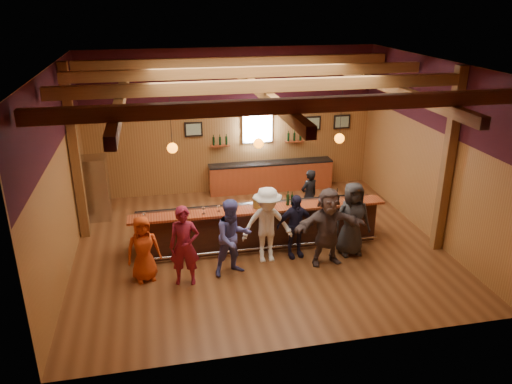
# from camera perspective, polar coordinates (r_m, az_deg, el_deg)

# --- Properties ---
(room) EXTENTS (9.04, 9.00, 4.52)m
(room) POSITION_cam_1_polar(r_m,az_deg,el_deg) (11.65, 0.25, 8.11)
(room) COLOR brown
(room) RESTS_ON ground
(bar_counter) EXTENTS (6.30, 1.07, 1.11)m
(bar_counter) POSITION_cam_1_polar(r_m,az_deg,el_deg) (12.64, 0.21, -3.73)
(bar_counter) COLOR black
(bar_counter) RESTS_ON ground
(back_bar_cabinet) EXTENTS (4.00, 0.52, 0.95)m
(back_bar_cabinet) POSITION_cam_1_polar(r_m,az_deg,el_deg) (16.12, 1.71, 1.82)
(back_bar_cabinet) COLOR maroon
(back_bar_cabinet) RESTS_ON ground
(window) EXTENTS (0.95, 0.09, 0.95)m
(window) POSITION_cam_1_polar(r_m,az_deg,el_deg) (15.78, 0.15, 7.38)
(window) COLOR silver
(window) RESTS_ON room
(framed_pictures) EXTENTS (5.35, 0.05, 0.45)m
(framed_pictures) POSITION_cam_1_polar(r_m,az_deg,el_deg) (15.96, 3.24, 7.69)
(framed_pictures) COLOR black
(framed_pictures) RESTS_ON room
(wine_shelves) EXTENTS (3.00, 0.18, 0.30)m
(wine_shelves) POSITION_cam_1_polar(r_m,az_deg,el_deg) (15.83, 0.20, 5.81)
(wine_shelves) COLOR maroon
(wine_shelves) RESTS_ON room
(pendant_lights) EXTENTS (4.24, 0.24, 1.37)m
(pendant_lights) POSITION_cam_1_polar(r_m,az_deg,el_deg) (11.72, 0.30, 5.65)
(pendant_lights) COLOR black
(pendant_lights) RESTS_ON room
(stainless_fridge) EXTENTS (0.70, 0.70, 1.80)m
(stainless_fridge) POSITION_cam_1_polar(r_m,az_deg,el_deg) (14.63, -17.84, 0.41)
(stainless_fridge) COLOR silver
(stainless_fridge) RESTS_ON ground
(customer_orange) EXTENTS (0.83, 0.63, 1.52)m
(customer_orange) POSITION_cam_1_polar(r_m,az_deg,el_deg) (11.25, -12.75, -6.35)
(customer_orange) COLOR #BB3C11
(customer_orange) RESTS_ON ground
(customer_redvest) EXTENTS (0.72, 0.53, 1.81)m
(customer_redvest) POSITION_cam_1_polar(r_m,az_deg,el_deg) (10.89, -8.18, -6.13)
(customer_redvest) COLOR maroon
(customer_redvest) RESTS_ON ground
(customer_denim) EXTENTS (1.02, 0.88, 1.80)m
(customer_denim) POSITION_cam_1_polar(r_m,az_deg,el_deg) (11.16, -2.65, -5.22)
(customer_denim) COLOR #5457A8
(customer_denim) RESTS_ON ground
(customer_white) EXTENTS (1.21, 0.70, 1.86)m
(customer_white) POSITION_cam_1_polar(r_m,az_deg,el_deg) (11.66, 1.27, -3.78)
(customer_white) COLOR white
(customer_white) RESTS_ON ground
(customer_navy) EXTENTS (0.97, 0.49, 1.60)m
(customer_navy) POSITION_cam_1_polar(r_m,az_deg,el_deg) (11.95, 4.48, -3.91)
(customer_navy) COLOR #1A1A34
(customer_navy) RESTS_ON ground
(customer_brown) EXTENTS (1.78, 0.65, 1.89)m
(customer_brown) POSITION_cam_1_polar(r_m,az_deg,el_deg) (11.66, 8.20, -3.96)
(customer_brown) COLOR #504140
(customer_brown) RESTS_ON ground
(customer_dark) EXTENTS (0.91, 0.60, 1.84)m
(customer_dark) POSITION_cam_1_polar(r_m,az_deg,el_deg) (12.21, 10.93, -3.03)
(customer_dark) COLOR #28272A
(customer_dark) RESTS_ON ground
(bartender) EXTENTS (0.65, 0.55, 1.52)m
(bartender) POSITION_cam_1_polar(r_m,az_deg,el_deg) (13.87, 6.07, -0.42)
(bartender) COLOR black
(bartender) RESTS_ON ground
(ice_bucket) EXTENTS (0.23, 0.23, 0.25)m
(ice_bucket) POSITION_cam_1_polar(r_m,az_deg,el_deg) (12.09, 0.19, -1.25)
(ice_bucket) COLOR brown
(ice_bucket) RESTS_ON bar_counter
(bottle_a) EXTENTS (0.08, 0.08, 0.37)m
(bottle_a) POSITION_cam_1_polar(r_m,az_deg,el_deg) (12.25, 3.66, -0.87)
(bottle_a) COLOR black
(bottle_a) RESTS_ON bar_counter
(bottle_b) EXTENTS (0.07, 0.07, 0.33)m
(bottle_b) POSITION_cam_1_polar(r_m,az_deg,el_deg) (12.31, 4.14, -0.85)
(bottle_b) COLOR black
(bottle_b) RESTS_ON bar_counter
(glass_a) EXTENTS (0.07, 0.07, 0.16)m
(glass_a) POSITION_cam_1_polar(r_m,az_deg,el_deg) (11.79, -12.68, -2.48)
(glass_a) COLOR silver
(glass_a) RESTS_ON bar_counter
(glass_b) EXTENTS (0.09, 0.09, 0.20)m
(glass_b) POSITION_cam_1_polar(r_m,az_deg,el_deg) (11.74, -8.11, -2.13)
(glass_b) COLOR silver
(glass_b) RESTS_ON bar_counter
(glass_c) EXTENTS (0.08, 0.08, 0.19)m
(glass_c) POSITION_cam_1_polar(r_m,az_deg,el_deg) (11.81, -6.03, -1.90)
(glass_c) COLOR silver
(glass_c) RESTS_ON bar_counter
(glass_d) EXTENTS (0.07, 0.07, 0.16)m
(glass_d) POSITION_cam_1_polar(r_m,az_deg,el_deg) (11.92, -4.29, -1.70)
(glass_d) COLOR silver
(glass_d) RESTS_ON bar_counter
(glass_e) EXTENTS (0.07, 0.07, 0.16)m
(glass_e) POSITION_cam_1_polar(r_m,az_deg,el_deg) (12.04, -2.28, -1.41)
(glass_e) COLOR silver
(glass_e) RESTS_ON bar_counter
(glass_f) EXTENTS (0.08, 0.08, 0.18)m
(glass_f) POSITION_cam_1_polar(r_m,az_deg,el_deg) (12.21, 5.06, -1.08)
(glass_f) COLOR silver
(glass_f) RESTS_ON bar_counter
(glass_g) EXTENTS (0.09, 0.09, 0.20)m
(glass_g) POSITION_cam_1_polar(r_m,az_deg,el_deg) (12.51, 7.63, -0.57)
(glass_g) COLOR silver
(glass_g) RESTS_ON bar_counter
(glass_h) EXTENTS (0.08, 0.08, 0.18)m
(glass_h) POSITION_cam_1_polar(r_m,az_deg,el_deg) (12.51, 9.43, -0.72)
(glass_h) COLOR silver
(glass_h) RESTS_ON bar_counter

